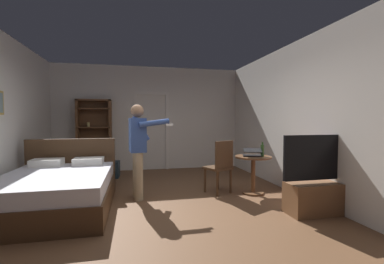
{
  "coord_description": "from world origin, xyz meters",
  "views": [
    {
      "loc": [
        -0.43,
        -3.87,
        1.38
      ],
      "look_at": [
        0.57,
        0.59,
        1.16
      ],
      "focal_mm": 24.44,
      "sensor_mm": 36.0,
      "label": 1
    }
  ],
  "objects_px": {
    "laptop": "(252,154)",
    "wooden_chair": "(221,164)",
    "bookshelf": "(95,134)",
    "person_blue_shirt": "(138,145)",
    "bottle_on_table": "(262,150)",
    "side_table": "(253,168)",
    "bed": "(58,190)",
    "tv_flatscreen": "(317,190)",
    "suitcase_dark": "(109,170)"
  },
  "relations": [
    {
      "from": "laptop",
      "to": "bottle_on_table",
      "type": "xyz_separation_m",
      "value": [
        0.18,
        -0.04,
        0.06
      ]
    },
    {
      "from": "tv_flatscreen",
      "to": "wooden_chair",
      "type": "relative_size",
      "value": 1.17
    },
    {
      "from": "bookshelf",
      "to": "bed",
      "type": "bearing_deg",
      "value": -93.23
    },
    {
      "from": "bookshelf",
      "to": "wooden_chair",
      "type": "bearing_deg",
      "value": -44.29
    },
    {
      "from": "tv_flatscreen",
      "to": "suitcase_dark",
      "type": "xyz_separation_m",
      "value": [
        -3.2,
        3.13,
        -0.16
      ]
    },
    {
      "from": "bookshelf",
      "to": "side_table",
      "type": "distance_m",
      "value": 4.13
    },
    {
      "from": "bottle_on_table",
      "to": "suitcase_dark",
      "type": "distance_m",
      "value": 3.59
    },
    {
      "from": "bottle_on_table",
      "to": "wooden_chair",
      "type": "bearing_deg",
      "value": 164.09
    },
    {
      "from": "bookshelf",
      "to": "laptop",
      "type": "distance_m",
      "value": 4.09
    },
    {
      "from": "bed",
      "to": "side_table",
      "type": "xyz_separation_m",
      "value": [
        3.3,
        0.15,
        0.17
      ]
    },
    {
      "from": "tv_flatscreen",
      "to": "person_blue_shirt",
      "type": "height_order",
      "value": "person_blue_shirt"
    },
    {
      "from": "wooden_chair",
      "to": "laptop",
      "type": "bearing_deg",
      "value": -17.18
    },
    {
      "from": "bookshelf",
      "to": "person_blue_shirt",
      "type": "xyz_separation_m",
      "value": [
        1.06,
        -2.47,
        -0.07
      ]
    },
    {
      "from": "bookshelf",
      "to": "wooden_chair",
      "type": "xyz_separation_m",
      "value": [
        2.55,
        -2.49,
        -0.47
      ]
    },
    {
      "from": "bookshelf",
      "to": "tv_flatscreen",
      "type": "bearing_deg",
      "value": -46.38
    },
    {
      "from": "tv_flatscreen",
      "to": "suitcase_dark",
      "type": "height_order",
      "value": "tv_flatscreen"
    },
    {
      "from": "bed",
      "to": "tv_flatscreen",
      "type": "height_order",
      "value": "tv_flatscreen"
    },
    {
      "from": "bed",
      "to": "laptop",
      "type": "relative_size",
      "value": 4.97
    },
    {
      "from": "tv_flatscreen",
      "to": "person_blue_shirt",
      "type": "xyz_separation_m",
      "value": [
        -2.54,
        1.32,
        0.59
      ]
    },
    {
      "from": "tv_flatscreen",
      "to": "person_blue_shirt",
      "type": "relative_size",
      "value": 0.71
    },
    {
      "from": "side_table",
      "to": "bottle_on_table",
      "type": "distance_m",
      "value": 0.38
    },
    {
      "from": "bed",
      "to": "person_blue_shirt",
      "type": "distance_m",
      "value": 1.4
    },
    {
      "from": "bed",
      "to": "side_table",
      "type": "bearing_deg",
      "value": 2.56
    },
    {
      "from": "laptop",
      "to": "wooden_chair",
      "type": "relative_size",
      "value": 0.42
    },
    {
      "from": "bookshelf",
      "to": "suitcase_dark",
      "type": "bearing_deg",
      "value": -57.78
    },
    {
      "from": "tv_flatscreen",
      "to": "side_table",
      "type": "xyz_separation_m",
      "value": [
        -0.46,
        1.16,
        0.12
      ]
    },
    {
      "from": "side_table",
      "to": "suitcase_dark",
      "type": "bearing_deg",
      "value": 144.24
    },
    {
      "from": "tv_flatscreen",
      "to": "wooden_chair",
      "type": "bearing_deg",
      "value": 129.13
    },
    {
      "from": "bottle_on_table",
      "to": "bookshelf",
      "type": "bearing_deg",
      "value": 140.6
    },
    {
      "from": "bottle_on_table",
      "to": "suitcase_dark",
      "type": "relative_size",
      "value": 0.6
    },
    {
      "from": "bottle_on_table",
      "to": "person_blue_shirt",
      "type": "height_order",
      "value": "person_blue_shirt"
    },
    {
      "from": "laptop",
      "to": "bed",
      "type": "bearing_deg",
      "value": -178.12
    },
    {
      "from": "person_blue_shirt",
      "to": "laptop",
      "type": "bearing_deg",
      "value": -5.43
    },
    {
      "from": "bookshelf",
      "to": "person_blue_shirt",
      "type": "bearing_deg",
      "value": -66.75
    },
    {
      "from": "wooden_chair",
      "to": "suitcase_dark",
      "type": "relative_size",
      "value": 2.19
    },
    {
      "from": "laptop",
      "to": "suitcase_dark",
      "type": "xyz_separation_m",
      "value": [
        -2.69,
        2.01,
        -0.56
      ]
    },
    {
      "from": "bottle_on_table",
      "to": "suitcase_dark",
      "type": "xyz_separation_m",
      "value": [
        -2.88,
        2.05,
        -0.62
      ]
    },
    {
      "from": "tv_flatscreen",
      "to": "person_blue_shirt",
      "type": "bearing_deg",
      "value": 152.64
    },
    {
      "from": "bookshelf",
      "to": "person_blue_shirt",
      "type": "relative_size",
      "value": 1.15
    },
    {
      "from": "bed",
      "to": "side_table",
      "type": "distance_m",
      "value": 3.31
    },
    {
      "from": "laptop",
      "to": "bottle_on_table",
      "type": "height_order",
      "value": "bottle_on_table"
    },
    {
      "from": "bookshelf",
      "to": "suitcase_dark",
      "type": "relative_size",
      "value": 4.18
    },
    {
      "from": "wooden_chair",
      "to": "suitcase_dark",
      "type": "height_order",
      "value": "wooden_chair"
    },
    {
      "from": "bottle_on_table",
      "to": "laptop",
      "type": "bearing_deg",
      "value": 167.97
    },
    {
      "from": "suitcase_dark",
      "to": "tv_flatscreen",
      "type": "bearing_deg",
      "value": -39.63
    },
    {
      "from": "tv_flatscreen",
      "to": "laptop",
      "type": "bearing_deg",
      "value": 114.13
    },
    {
      "from": "bookshelf",
      "to": "person_blue_shirt",
      "type": "height_order",
      "value": "bookshelf"
    },
    {
      "from": "person_blue_shirt",
      "to": "tv_flatscreen",
      "type": "bearing_deg",
      "value": -27.36
    },
    {
      "from": "suitcase_dark",
      "to": "side_table",
      "type": "bearing_deg",
      "value": -30.94
    },
    {
      "from": "bookshelf",
      "to": "side_table",
      "type": "xyz_separation_m",
      "value": [
        3.15,
        -2.62,
        -0.54
      ]
    }
  ]
}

